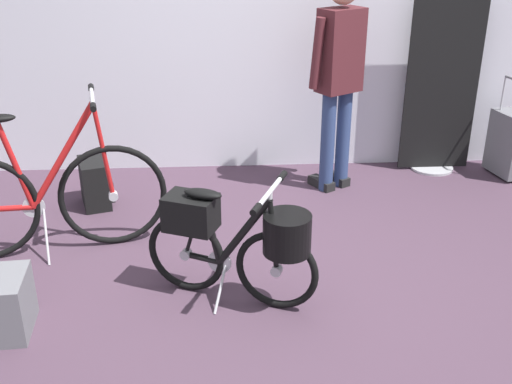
{
  "coord_description": "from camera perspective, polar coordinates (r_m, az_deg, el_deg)",
  "views": [
    {
      "loc": [
        -0.3,
        -2.94,
        2.03
      ],
      "look_at": [
        -0.11,
        0.32,
        0.55
      ],
      "focal_mm": 43.52,
      "sensor_mm": 36.0,
      "label": 1
    }
  ],
  "objects": [
    {
      "name": "rolling_suitcase",
      "position": [
        5.54,
        22.2,
        4.16
      ],
      "size": [
        0.25,
        0.39,
        0.83
      ],
      "color": "slate",
      "rests_on": "ground_plane"
    },
    {
      "name": "backpack_on_floor",
      "position": [
        4.79,
        -14.55,
        0.79
      ],
      "size": [
        0.29,
        0.37,
        0.36
      ],
      "color": "black",
      "rests_on": "ground_plane"
    },
    {
      "name": "ground_plane",
      "position": [
        3.59,
        2.03,
        -10.12
      ],
      "size": [
        6.97,
        6.97,
        0.0
      ],
      "primitive_type": "plane",
      "color": "#473342"
    },
    {
      "name": "handbag_on_floor",
      "position": [
        3.53,
        -21.58,
        -9.58
      ],
      "size": [
        0.22,
        0.35,
        0.33
      ],
      "color": "slate",
      "rests_on": "ground_plane"
    },
    {
      "name": "folding_bike_foreground",
      "position": [
        3.41,
        -1.7,
        -4.33
      ],
      "size": [
        0.96,
        0.57,
        0.73
      ],
      "color": "black",
      "rests_on": "ground_plane"
    },
    {
      "name": "floor_banner_stand",
      "position": [
        5.38,
        16.59,
        8.4
      ],
      "size": [
        0.6,
        0.36,
        1.45
      ],
      "color": "#B7B7BC",
      "rests_on": "ground_plane"
    },
    {
      "name": "visitor_near_wall",
      "position": [
        4.75,
        7.63,
        10.84
      ],
      "size": [
        0.46,
        0.38,
        1.64
      ],
      "color": "navy",
      "rests_on": "ground_plane"
    },
    {
      "name": "display_bike_left",
      "position": [
        4.12,
        -18.57,
        -0.44
      ],
      "size": [
        1.47,
        0.53,
        1.03
      ],
      "color": "black",
      "rests_on": "ground_plane"
    }
  ]
}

